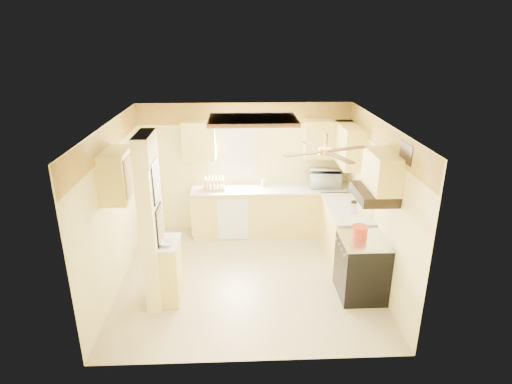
{
  "coord_description": "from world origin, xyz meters",
  "views": [
    {
      "loc": [
        -0.13,
        -6.0,
        3.74
      ],
      "look_at": [
        0.14,
        0.35,
        1.33
      ],
      "focal_mm": 30.0,
      "sensor_mm": 36.0,
      "label": 1
    }
  ],
  "objects_px": {
    "stove": "(361,267)",
    "bowl": "(166,244)",
    "kettle": "(354,207)",
    "dutch_oven": "(360,231)",
    "microwave": "(325,179)"
  },
  "relations": [
    {
      "from": "kettle",
      "to": "dutch_oven",
      "type": "bearing_deg",
      "value": -98.33
    },
    {
      "from": "microwave",
      "to": "dutch_oven",
      "type": "xyz_separation_m",
      "value": [
        0.11,
        -2.06,
        -0.1
      ]
    },
    {
      "from": "microwave",
      "to": "dutch_oven",
      "type": "distance_m",
      "value": 2.06
    },
    {
      "from": "dutch_oven",
      "to": "kettle",
      "type": "bearing_deg",
      "value": 81.67
    },
    {
      "from": "kettle",
      "to": "stove",
      "type": "bearing_deg",
      "value": -94.73
    },
    {
      "from": "bowl",
      "to": "microwave",
      "type": "bearing_deg",
      "value": 40.29
    },
    {
      "from": "bowl",
      "to": "dutch_oven",
      "type": "relative_size",
      "value": 0.78
    },
    {
      "from": "dutch_oven",
      "to": "kettle",
      "type": "xyz_separation_m",
      "value": [
        0.12,
        0.82,
        0.04
      ]
    },
    {
      "from": "stove",
      "to": "microwave",
      "type": "relative_size",
      "value": 1.58
    },
    {
      "from": "stove",
      "to": "kettle",
      "type": "height_order",
      "value": "kettle"
    },
    {
      "from": "bowl",
      "to": "dutch_oven",
      "type": "height_order",
      "value": "dutch_oven"
    },
    {
      "from": "microwave",
      "to": "dutch_oven",
      "type": "bearing_deg",
      "value": 97.58
    },
    {
      "from": "microwave",
      "to": "bowl",
      "type": "distance_m",
      "value": 3.5
    },
    {
      "from": "stove",
      "to": "microwave",
      "type": "xyz_separation_m",
      "value": [
        -0.16,
        2.16,
        0.64
      ]
    },
    {
      "from": "stove",
      "to": "bowl",
      "type": "distance_m",
      "value": 2.87
    }
  ]
}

